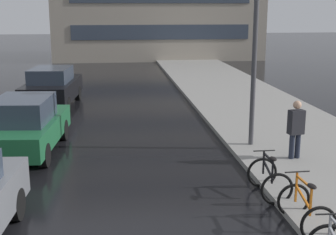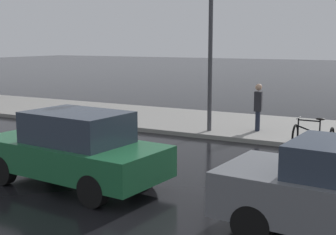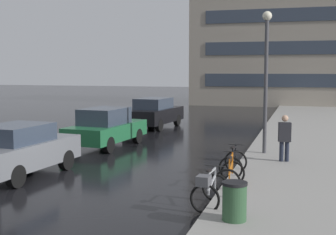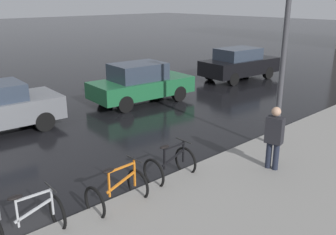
# 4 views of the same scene
# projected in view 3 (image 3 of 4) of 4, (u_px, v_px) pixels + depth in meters

# --- Properties ---
(ground_plane) EXTENTS (140.00, 140.00, 0.00)m
(ground_plane) POSITION_uv_depth(u_px,v_px,m) (87.00, 187.00, 12.82)
(ground_plane) COLOR black
(sidewalk_kerb) EXTENTS (4.80, 60.00, 0.14)m
(sidewalk_kerb) POSITION_uv_depth(u_px,v_px,m) (312.00, 141.00, 20.67)
(sidewalk_kerb) COLOR gray
(sidewalk_kerb) RESTS_ON ground
(bicycle_nearest) EXTENTS (0.75, 1.38, 0.96)m
(bicycle_nearest) POSITION_uv_depth(u_px,v_px,m) (209.00, 189.00, 10.71)
(bicycle_nearest) COLOR black
(bicycle_nearest) RESTS_ON ground
(bicycle_second) EXTENTS (0.72, 1.16, 0.98)m
(bicycle_second) POSITION_uv_depth(u_px,v_px,m) (230.00, 176.00, 12.49)
(bicycle_second) COLOR black
(bicycle_second) RESTS_ON ground
(bicycle_third) EXTENTS (0.71, 1.07, 0.95)m
(bicycle_third) POSITION_uv_depth(u_px,v_px,m) (233.00, 163.00, 14.07)
(bicycle_third) COLOR black
(bicycle_third) RESTS_ON ground
(car_grey) EXTENTS (2.12, 4.10, 1.58)m
(car_grey) POSITION_uv_depth(u_px,v_px,m) (19.00, 150.00, 14.04)
(car_grey) COLOR slate
(car_grey) RESTS_ON ground
(car_green) EXTENTS (2.15, 4.34, 1.62)m
(car_green) POSITION_uv_depth(u_px,v_px,m) (106.00, 128.00, 19.34)
(car_green) COLOR #1E6038
(car_green) RESTS_ON ground
(car_black) EXTENTS (2.23, 4.44, 1.64)m
(car_black) POSITION_uv_depth(u_px,v_px,m) (154.00, 113.00, 25.64)
(car_black) COLOR black
(car_black) RESTS_ON ground
(pedestrian) EXTENTS (0.44, 0.32, 1.70)m
(pedestrian) POSITION_uv_depth(u_px,v_px,m) (285.00, 137.00, 15.60)
(pedestrian) COLOR #1E2333
(pedestrian) RESTS_ON ground
(streetlamp) EXTENTS (0.34, 0.34, 5.29)m
(streetlamp) POSITION_uv_depth(u_px,v_px,m) (266.00, 68.00, 16.93)
(streetlamp) COLOR #424247
(streetlamp) RESTS_ON ground
(trash_bin) EXTENTS (0.52, 0.52, 0.94)m
(trash_bin) POSITION_uv_depth(u_px,v_px,m) (234.00, 204.00, 9.54)
(trash_bin) COLOR #2D5133
(trash_bin) RESTS_ON ground
(building_facade_main) EXTENTS (16.44, 7.53, 12.58)m
(building_facade_main) POSITION_uv_depth(u_px,v_px,m) (288.00, 35.00, 42.01)
(building_facade_main) COLOR #9E9384
(building_facade_main) RESTS_ON ground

